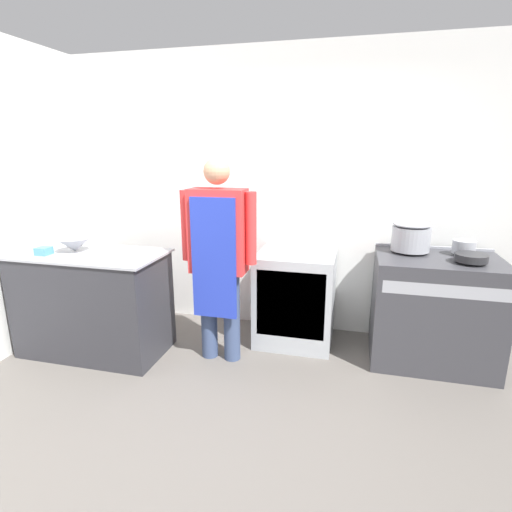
% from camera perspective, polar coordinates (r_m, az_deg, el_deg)
% --- Properties ---
extents(ground_plane, '(14.00, 14.00, 0.00)m').
position_cam_1_polar(ground_plane, '(2.82, -7.05, -24.13)').
color(ground_plane, '#5B5651').
extents(wall_back, '(8.00, 0.05, 2.70)m').
position_cam_1_polar(wall_back, '(3.95, 1.88, 8.82)').
color(wall_back, white).
rests_on(wall_back, ground_plane).
extents(wall_left, '(0.05, 8.00, 2.70)m').
position_cam_1_polar(wall_left, '(4.23, -30.04, 7.25)').
color(wall_left, white).
rests_on(wall_left, ground_plane).
extents(prep_counter, '(1.30, 0.66, 0.91)m').
position_cam_1_polar(prep_counter, '(3.84, -22.15, -6.19)').
color(prep_counter, '#2D2D33').
rests_on(prep_counter, ground_plane).
extents(stove, '(0.99, 0.71, 0.94)m').
position_cam_1_polar(stove, '(3.72, 24.02, -7.05)').
color(stove, '#38383D').
rests_on(stove, ground_plane).
extents(fridge_unit, '(0.70, 0.61, 0.86)m').
position_cam_1_polar(fridge_unit, '(3.77, 5.64, -5.96)').
color(fridge_unit, '#A8ADB2').
rests_on(fridge_unit, ground_plane).
extents(person_cook, '(0.64, 0.24, 1.71)m').
position_cam_1_polar(person_cook, '(3.29, -5.41, 0.87)').
color(person_cook, '#38476B').
rests_on(person_cook, ground_plane).
extents(mixing_bowl, '(0.28, 0.28, 0.12)m').
position_cam_1_polar(mixing_bowl, '(3.80, -24.49, 1.47)').
color(mixing_bowl, '#9EA0A8').
rests_on(mixing_bowl, prep_counter).
extents(plastic_tub, '(0.11, 0.11, 0.06)m').
position_cam_1_polar(plastic_tub, '(3.81, -28.06, 0.65)').
color(plastic_tub, teal).
rests_on(plastic_tub, prep_counter).
extents(stock_pot, '(0.32, 0.32, 0.25)m').
position_cam_1_polar(stock_pot, '(3.64, 21.27, 2.72)').
color(stock_pot, '#9EA0A8').
rests_on(stock_pot, stove).
extents(saute_pan, '(0.24, 0.24, 0.06)m').
position_cam_1_polar(saute_pan, '(3.50, 28.38, -0.19)').
color(saute_pan, '#262628').
rests_on(saute_pan, stove).
extents(sauce_pot, '(0.18, 0.18, 0.11)m').
position_cam_1_polar(sauce_pot, '(3.73, 27.56, 1.16)').
color(sauce_pot, '#9EA0A8').
rests_on(sauce_pot, stove).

